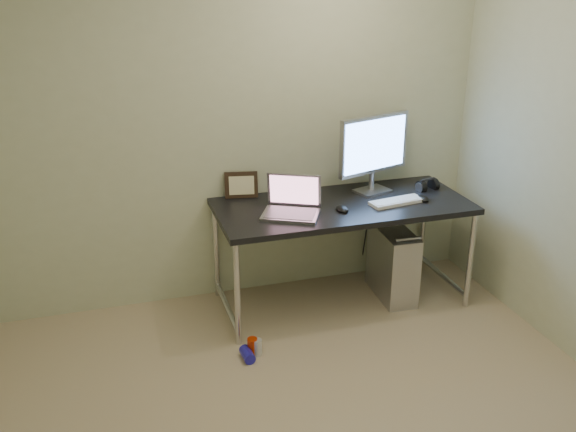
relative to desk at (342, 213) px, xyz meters
The scene contains 16 objects.
wall_back 0.94m from the desk, 149.16° to the left, with size 3.50×0.02×2.50m, color beige.
desk is the anchor object (origin of this frame).
tower_computer 0.57m from the desk, ahead, with size 0.24×0.50×0.55m.
cable_a 0.55m from the desk, 44.13° to the left, with size 0.01×0.01×0.70m, color black.
cable_b 0.61m from the desk, 35.78° to the left, with size 0.01×0.01×0.72m, color black.
can_red 1.11m from the desk, 147.85° to the right, with size 0.06×0.06×0.11m, color red.
can_white 1.09m from the desk, 146.19° to the right, with size 0.06×0.06×0.11m, color silver.
can_blue 1.17m from the desk, 147.04° to the right, with size 0.07×0.07×0.13m, color #211DB6.
laptop 0.41m from the desk, 169.72° to the right, with size 0.45×0.43×0.25m.
monitor 0.52m from the desk, 30.05° to the left, with size 0.58×0.24×0.56m.
keyboard 0.38m from the desk, 16.04° to the right, with size 0.38×0.12×0.02m, color white.
mouse_right 0.57m from the desk, ahead, with size 0.08×0.12×0.04m, color black.
mouse_left 0.16m from the desk, 114.02° to the right, with size 0.08×0.12×0.04m, color black.
headphones 0.71m from the desk, ahead, with size 0.17×0.10×0.10m.
picture_frame 0.73m from the desk, 152.90° to the left, with size 0.23×0.03×0.18m, color black.
webcam 0.46m from the desk, 145.25° to the left, with size 0.04×0.03×0.12m.
Camera 1 is at (-0.93, -2.44, 2.29)m, focal length 40.00 mm.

